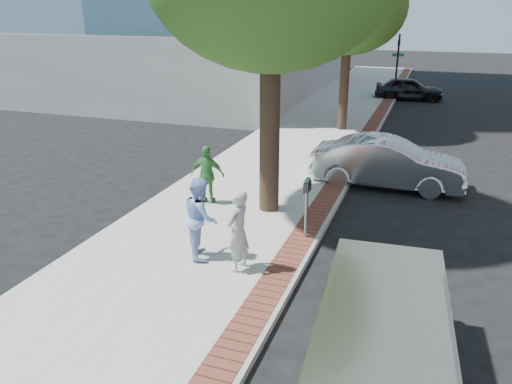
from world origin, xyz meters
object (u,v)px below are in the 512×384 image
at_px(person_officer, 201,217).
at_px(van, 381,345).
at_px(person_gray, 238,231).
at_px(person_green, 208,175).
at_px(bg_car, 409,89).
at_px(sedan_silver, 388,163).
at_px(parking_meter, 307,195).

relative_size(person_officer, van, 0.40).
height_order(person_gray, person_green, person_gray).
bearing_deg(van, person_green, 128.60).
height_order(bg_car, van, van).
bearing_deg(van, person_gray, 136.84).
height_order(person_green, sedan_silver, person_green).
distance_m(person_green, sedan_silver, 5.68).
bearing_deg(person_gray, person_green, -136.14).
height_order(person_gray, van, person_gray).
relative_size(person_gray, person_green, 1.07).
distance_m(person_officer, van, 5.03).
distance_m(person_gray, bg_car, 23.27).
relative_size(person_officer, sedan_silver, 0.39).
bearing_deg(bg_car, sedan_silver, 175.03).
bearing_deg(sedan_silver, person_gray, 161.25).
distance_m(parking_meter, van, 5.06).
relative_size(parking_meter, sedan_silver, 0.32).
height_order(person_officer, person_green, person_officer).
bearing_deg(bg_car, person_gray, 168.93).
bearing_deg(parking_meter, person_officer, -138.86).
bearing_deg(parking_meter, person_gray, -115.26).
distance_m(sedan_silver, van, 9.33).
bearing_deg(sedan_silver, van, -174.64).
bearing_deg(van, person_officer, 141.08).
distance_m(person_green, bg_car, 20.36).
distance_m(person_gray, person_green, 3.90).
height_order(person_gray, person_officer, person_officer).
relative_size(parking_meter, bg_car, 0.37).
bearing_deg(person_gray, bg_car, -174.76).
distance_m(person_officer, bg_car, 23.06).
height_order(person_gray, bg_car, person_gray).
bearing_deg(person_officer, person_green, -5.66).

